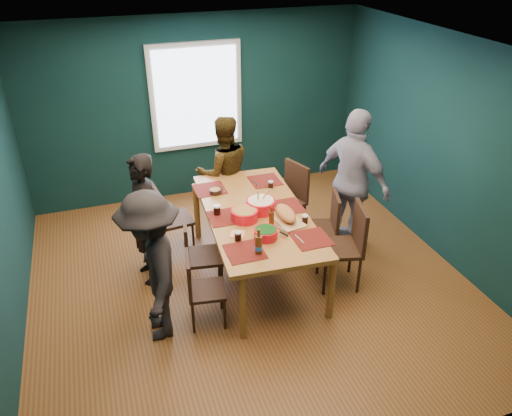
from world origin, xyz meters
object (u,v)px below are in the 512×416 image
at_px(person_right, 353,182).
at_px(cutting_board, 286,215).
at_px(chair_left_mid, 196,251).
at_px(chair_left_near, 198,285).
at_px(bowl_salad, 244,214).
at_px(bowl_herbs, 266,233).
at_px(person_near_left, 153,268).
at_px(chair_right_far, 290,194).
at_px(person_back, 224,172).
at_px(person_far_left, 144,220).
at_px(chair_left_far, 166,215).
at_px(bowl_dumpling, 261,205).
at_px(chair_right_near, 349,240).
at_px(dining_table, 256,218).
at_px(chair_right_mid, 327,222).

bearing_deg(person_right, cutting_board, 91.32).
xyz_separation_m(chair_left_mid, chair_left_near, (-0.10, -0.55, -0.05)).
relative_size(bowl_salad, bowl_herbs, 1.22).
height_order(person_near_left, cutting_board, person_near_left).
xyz_separation_m(chair_left_near, chair_right_far, (1.59, 1.40, 0.09)).
distance_m(chair_right_far, person_right, 0.90).
bearing_deg(person_back, person_far_left, 38.77).
height_order(person_far_left, bowl_herbs, person_far_left).
distance_m(person_near_left, bowl_herbs, 1.22).
height_order(chair_left_far, bowl_dumpling, bowl_dumpling).
relative_size(chair_left_far, person_right, 0.51).
height_order(chair_right_near, person_back, person_back).
bearing_deg(chair_right_near, chair_left_near, -162.43).
relative_size(dining_table, chair_left_mid, 2.49).
height_order(chair_right_far, chair_right_mid, chair_right_far).
xyz_separation_m(person_back, cutting_board, (0.30, -1.52, 0.12)).
distance_m(dining_table, bowl_herbs, 0.57).
bearing_deg(person_right, bowl_dumpling, 76.34).
distance_m(chair_right_far, bowl_dumpling, 1.06).
distance_m(chair_left_mid, person_near_left, 0.82).
distance_m(chair_left_mid, person_right, 2.15).
bearing_deg(bowl_dumpling, person_near_left, -153.78).
height_order(chair_right_mid, cutting_board, cutting_board).
height_order(bowl_salad, cutting_board, cutting_board).
bearing_deg(chair_left_mid, person_right, 16.95).
xyz_separation_m(chair_left_far, person_far_left, (-0.31, -0.46, 0.24)).
xyz_separation_m(chair_left_near, person_back, (0.81, 1.90, 0.30)).
xyz_separation_m(dining_table, chair_left_mid, (-0.75, -0.09, -0.23)).
height_order(person_back, bowl_herbs, person_back).
xyz_separation_m(dining_table, chair_right_far, (0.74, 0.75, -0.19)).
height_order(dining_table, bowl_herbs, bowl_herbs).
relative_size(dining_table, chair_right_mid, 2.54).
distance_m(chair_left_near, bowl_salad, 0.96).
height_order(person_near_left, bowl_salad, person_near_left).
bearing_deg(bowl_herbs, cutting_board, 39.92).
height_order(chair_right_far, bowl_herbs, chair_right_far).
relative_size(chair_right_mid, cutting_board, 1.40).
xyz_separation_m(bowl_dumpling, bowl_herbs, (-0.14, -0.56, -0.02)).
relative_size(chair_right_far, person_far_left, 0.63).
bearing_deg(bowl_salad, bowl_herbs, -77.36).
height_order(person_back, bowl_salad, person_back).
height_order(chair_right_far, bowl_dumpling, bowl_dumpling).
bearing_deg(person_far_left, person_right, 78.04).
relative_size(chair_left_far, person_far_left, 0.60).
bearing_deg(cutting_board, person_right, 13.40).
xyz_separation_m(chair_right_far, person_right, (0.61, -0.56, 0.35)).
distance_m(person_near_left, bowl_salad, 1.24).
height_order(dining_table, person_far_left, person_far_left).
xyz_separation_m(person_far_left, bowl_dumpling, (1.30, -0.31, 0.13)).
relative_size(chair_right_near, cutting_board, 1.58).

